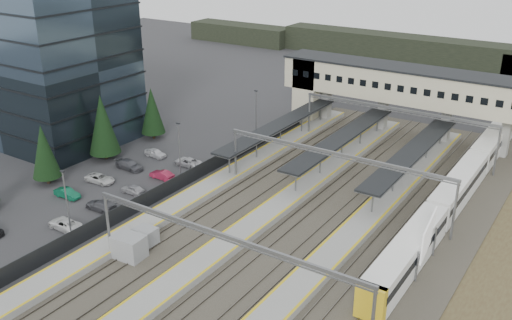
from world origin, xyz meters
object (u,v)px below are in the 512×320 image
Objects in this scene: footbridge at (390,86)px; relay_cabin_far at (146,237)px; office_building at (43,60)px; train at (458,188)px; billboard at (428,236)px; relay_cabin_near at (129,247)px.

relay_cabin_far is at bearing -99.94° from footbridge.
office_building is at bearing -145.53° from footbridge.
relay_cabin_far is at bearing -130.93° from train.
train is (60.00, 11.65, -10.31)m from office_building.
office_building is 0.44× the size of train.
train reaches higher than relay_cabin_far.
train is at bearing 94.91° from billboard.
office_building is 7.45× the size of relay_cabin_near.
office_building is 3.83× the size of billboard.
relay_cabin_far is 0.04× the size of train.
billboard is at bearing -4.55° from office_building.
train is (24.45, 28.20, 0.85)m from relay_cabin_far.
office_building is at bearing 175.45° from billboard.
footbridge is at bearing 81.02° from relay_cabin_near.
office_building is 10.67× the size of relay_cabin_far.
billboard is at bearing -63.07° from footbridge.
relay_cabin_far is 28.51m from billboard.
relay_cabin_far is at bearing 97.73° from relay_cabin_near.
relay_cabin_far is at bearing -24.97° from office_building.
office_building is 62.20m from billboard.
relay_cabin_near is (35.92, -19.29, -10.90)m from office_building.
relay_cabin_near is 0.51× the size of billboard.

